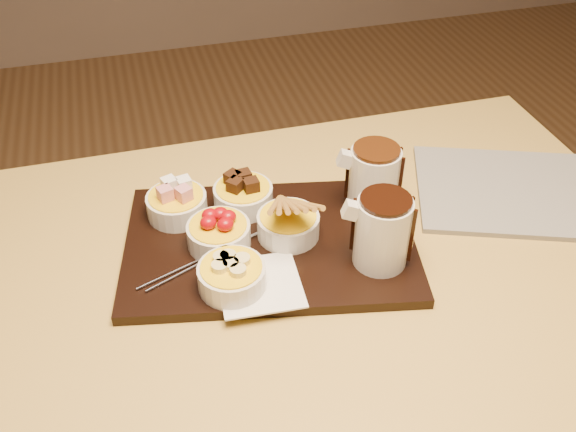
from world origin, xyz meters
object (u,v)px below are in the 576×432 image
object	(u,v)px
bowl_strawberries	(219,235)
dining_table	(301,309)
pitcher_milk_chocolate	(374,180)
newspaper	(506,191)
serving_board	(270,244)
pitcher_dark_chocolate	(382,232)

from	to	relation	value
bowl_strawberries	dining_table	bearing A→B (deg)	-28.84
pitcher_milk_chocolate	newspaper	xyz separation A→B (m)	(0.26, -0.01, -0.07)
dining_table	serving_board	world-z (taller)	serving_board
pitcher_milk_chocolate	newspaper	bearing A→B (deg)	10.10
pitcher_dark_chocolate	newspaper	world-z (taller)	pitcher_dark_chocolate
pitcher_milk_chocolate	serving_board	bearing A→B (deg)	-158.20
serving_board	dining_table	bearing A→B (deg)	-43.68
dining_table	pitcher_milk_chocolate	size ratio (longest dim) A/B	10.58
serving_board	newspaper	size ratio (longest dim) A/B	1.47
dining_table	newspaper	bearing A→B (deg)	11.32
dining_table	pitcher_dark_chocolate	world-z (taller)	pitcher_dark_chocolate
serving_board	newspaper	world-z (taller)	serving_board
dining_table	newspaper	distance (m)	0.43
serving_board	pitcher_dark_chocolate	distance (m)	0.19
pitcher_dark_chocolate	newspaper	xyz separation A→B (m)	(0.29, 0.12, -0.07)
dining_table	pitcher_milk_chocolate	world-z (taller)	pitcher_milk_chocolate
serving_board	bowl_strawberries	bearing A→B (deg)	-176.42
bowl_strawberries	pitcher_dark_chocolate	distance (m)	0.25
bowl_strawberries	pitcher_dark_chocolate	world-z (taller)	pitcher_dark_chocolate
dining_table	serving_board	xyz separation A→B (m)	(-0.04, 0.05, 0.11)
dining_table	bowl_strawberries	size ratio (longest dim) A/B	12.00
bowl_strawberries	serving_board	bearing A→B (deg)	-7.85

